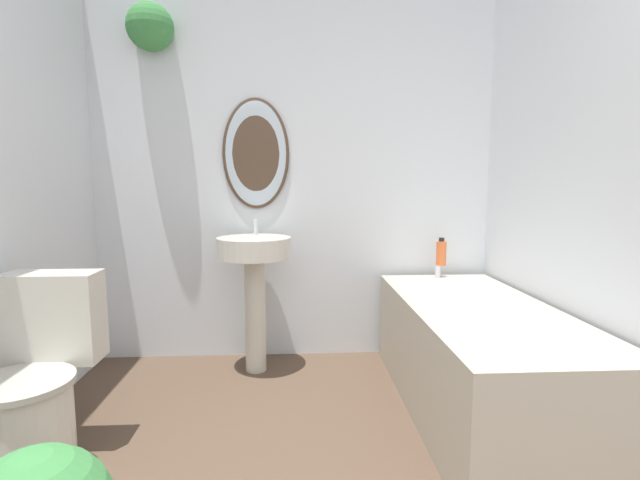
# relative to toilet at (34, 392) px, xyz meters

# --- Properties ---
(wall_back) EXTENTS (2.72, 0.29, 2.40)m
(wall_back) POSITION_rel_toilet_xyz_m (0.99, 1.29, 0.91)
(wall_back) COLOR silver
(wall_back) RESTS_ON ground_plane
(wall_right) EXTENTS (0.06, 2.67, 2.40)m
(wall_right) POSITION_rel_toilet_xyz_m (2.37, -0.01, 0.86)
(wall_right) COLOR silver
(wall_right) RESTS_ON ground_plane
(toilet) EXTENTS (0.39, 0.54, 0.79)m
(toilet) POSITION_rel_toilet_xyz_m (0.00, 0.00, 0.00)
(toilet) COLOR beige
(toilet) RESTS_ON ground_plane
(pedestal_sink) EXTENTS (0.45, 0.45, 0.94)m
(pedestal_sink) POSITION_rel_toilet_xyz_m (0.79, 1.00, 0.30)
(pedestal_sink) COLOR beige
(pedestal_sink) RESTS_ON ground_plane
(bathtub) EXTENTS (0.71, 1.62, 0.63)m
(bathtub) POSITION_rel_toilet_xyz_m (1.97, 0.41, -0.05)
(bathtub) COLOR #B2A893
(bathtub) RESTS_ON ground_plane
(shampoo_bottle) EXTENTS (0.06, 0.06, 0.18)m
(shampoo_bottle) POSITION_rel_toilet_xyz_m (1.99, 1.13, 0.37)
(shampoo_bottle) COLOR #DB6633
(shampoo_bottle) RESTS_ON bathtub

